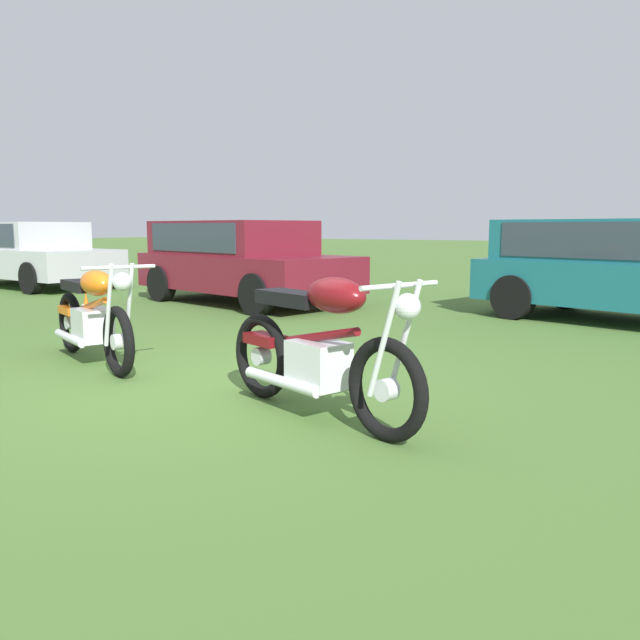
{
  "coord_description": "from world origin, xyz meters",
  "views": [
    {
      "loc": [
        3.57,
        -4.03,
        1.32
      ],
      "look_at": [
        0.78,
        0.81,
        0.51
      ],
      "focal_mm": 36.13,
      "sensor_mm": 36.0,
      "label": 1
    }
  ],
  "objects_px": {
    "car_silver": "(30,251)",
    "traffic_cone": "(87,310)",
    "car_burgundy": "(239,255)",
    "motorcycle_orange": "(92,316)",
    "car_teal": "(627,263)",
    "motorcycle_maroon": "(318,348)"
  },
  "relations": [
    {
      "from": "car_burgundy",
      "to": "motorcycle_maroon",
      "type": "bearing_deg",
      "value": -33.65
    },
    {
      "from": "car_burgundy",
      "to": "car_teal",
      "type": "xyz_separation_m",
      "value": [
        6.13,
        0.76,
        0.0
      ]
    },
    {
      "from": "motorcycle_maroon",
      "to": "car_teal",
      "type": "relative_size",
      "value": 0.42
    },
    {
      "from": "car_silver",
      "to": "traffic_cone",
      "type": "relative_size",
      "value": 10.43
    },
    {
      "from": "car_burgundy",
      "to": "car_teal",
      "type": "relative_size",
      "value": 0.96
    },
    {
      "from": "car_silver",
      "to": "car_burgundy",
      "type": "relative_size",
      "value": 1.06
    },
    {
      "from": "motorcycle_orange",
      "to": "motorcycle_maroon",
      "type": "xyz_separation_m",
      "value": [
        2.79,
        -0.46,
        0.02
      ]
    },
    {
      "from": "car_silver",
      "to": "car_burgundy",
      "type": "height_order",
      "value": "same"
    },
    {
      "from": "car_teal",
      "to": "motorcycle_maroon",
      "type": "bearing_deg",
      "value": -86.56
    },
    {
      "from": "car_burgundy",
      "to": "traffic_cone",
      "type": "relative_size",
      "value": 9.8
    },
    {
      "from": "motorcycle_maroon",
      "to": "car_burgundy",
      "type": "bearing_deg",
      "value": 151.91
    },
    {
      "from": "car_teal",
      "to": "traffic_cone",
      "type": "relative_size",
      "value": 10.25
    },
    {
      "from": "motorcycle_orange",
      "to": "car_silver",
      "type": "relative_size",
      "value": 0.41
    },
    {
      "from": "car_silver",
      "to": "car_teal",
      "type": "xyz_separation_m",
      "value": [
        12.04,
        0.61,
        0.04
      ]
    },
    {
      "from": "motorcycle_orange",
      "to": "car_silver",
      "type": "height_order",
      "value": "car_silver"
    },
    {
      "from": "motorcycle_orange",
      "to": "car_burgundy",
      "type": "distance_m",
      "value": 5.25
    },
    {
      "from": "car_silver",
      "to": "traffic_cone",
      "type": "xyz_separation_m",
      "value": [
        5.72,
        -3.32,
        -0.6
      ]
    },
    {
      "from": "car_burgundy",
      "to": "traffic_cone",
      "type": "distance_m",
      "value": 3.24
    },
    {
      "from": "motorcycle_orange",
      "to": "traffic_cone",
      "type": "height_order",
      "value": "motorcycle_orange"
    },
    {
      "from": "motorcycle_maroon",
      "to": "traffic_cone",
      "type": "height_order",
      "value": "motorcycle_maroon"
    },
    {
      "from": "motorcycle_orange",
      "to": "car_silver",
      "type": "xyz_separation_m",
      "value": [
        -7.82,
        5.03,
        0.32
      ]
    },
    {
      "from": "car_silver",
      "to": "motorcycle_maroon",
      "type": "bearing_deg",
      "value": -19.66
    }
  ]
}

